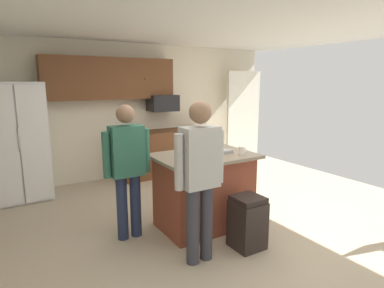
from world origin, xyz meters
TOP-DOWN VIEW (x-y plane):
  - floor at (0.00, 0.00)m, footprint 7.04×7.04m
  - ceiling at (0.00, 0.00)m, footprint 7.04×7.04m
  - back_wall at (0.00, 2.80)m, footprint 6.40×0.10m
  - french_door_window_panel at (2.60, 2.40)m, footprint 0.90×0.06m
  - cabinet_run_upper at (-0.40, 2.60)m, footprint 2.40×0.38m
  - cabinet_run_lower at (0.60, 2.48)m, footprint 1.80×0.63m
  - refrigerator at (-2.00, 2.38)m, footprint 0.86×0.76m
  - microwave_over_range at (0.60, 2.50)m, footprint 0.56×0.40m
  - kitchen_island at (-0.03, 0.03)m, footprint 1.26×0.89m
  - person_guest_by_door at (-0.98, 0.23)m, footprint 0.57×0.22m
  - person_host_foreground at (-0.53, -0.65)m, footprint 0.57×0.22m
  - mug_blue_stoneware at (-0.41, -0.20)m, footprint 0.13×0.09m
  - mug_ceramic_white at (0.37, -0.23)m, footprint 0.13×0.08m
  - glass_short_whisky at (-0.37, 0.01)m, footprint 0.06×0.06m
  - glass_pilsner at (0.37, 0.26)m, footprint 0.07×0.07m
  - serving_tray at (0.11, 0.04)m, footprint 0.44×0.30m
  - trash_bin at (0.09, -0.70)m, footprint 0.34×0.34m

SIDE VIEW (x-z plane):
  - floor at x=0.00m, z-range 0.00..0.00m
  - trash_bin at x=0.09m, z-range 0.00..0.61m
  - cabinet_run_lower at x=0.60m, z-range 0.00..0.90m
  - kitchen_island at x=-0.03m, z-range 0.01..0.97m
  - person_guest_by_door at x=-0.98m, z-range 0.12..1.74m
  - refrigerator at x=-2.00m, z-range 0.00..1.87m
  - person_host_foreground at x=-0.53m, z-range 0.13..1.83m
  - serving_tray at x=0.11m, z-range 0.97..1.01m
  - mug_blue_stoneware at x=-0.41m, z-range 0.97..1.07m
  - mug_ceramic_white at x=0.37m, z-range 0.97..1.07m
  - glass_pilsner at x=0.37m, z-range 0.97..1.09m
  - glass_short_whisky at x=-0.37m, z-range 0.97..1.12m
  - french_door_window_panel at x=2.60m, z-range 0.10..2.10m
  - back_wall at x=0.00m, z-range 0.00..2.60m
  - microwave_over_range at x=0.60m, z-range 1.29..1.61m
  - cabinet_run_upper at x=-0.40m, z-range 1.55..2.30m
  - ceiling at x=0.00m, z-range 2.60..2.60m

